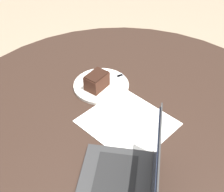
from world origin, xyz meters
The scene contains 6 objects.
dining_table centered at (0.00, 0.00, 0.65)m, with size 1.40×1.40×0.75m.
paper_document centered at (0.01, 0.01, 0.76)m, with size 0.36×0.35×0.00m.
plate centered at (-0.17, 0.15, 0.76)m, with size 0.22×0.22×0.01m.
cake_slice centered at (-0.17, 0.13, 0.80)m, with size 0.08×0.10×0.06m.
fork centered at (-0.15, 0.19, 0.77)m, with size 0.12×0.15×0.00m.
laptop centered at (0.11, -0.26, 0.80)m, with size 0.29×0.35×0.23m.
Camera 1 is at (0.28, -0.72, 1.56)m, focal length 50.00 mm.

